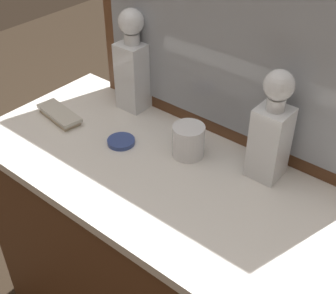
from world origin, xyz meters
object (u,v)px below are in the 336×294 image
crystal_tumbler_far_right (188,142)px  silver_brush_front (59,115)px  crystal_decanter_left (133,70)px  crystal_decanter_center (271,136)px  porcelain_dish (121,141)px

crystal_tumbler_far_right → silver_brush_front: crystal_tumbler_far_right is taller
crystal_decanter_left → crystal_tumbler_far_right: crystal_decanter_left is taller
crystal_decanter_center → crystal_tumbler_far_right: 0.22m
silver_brush_front → crystal_tumbler_far_right: bearing=14.5°
crystal_decanter_left → crystal_decanter_center: crystal_decanter_left is taller
crystal_tumbler_far_right → crystal_decanter_center: bearing=16.2°
crystal_decanter_left → crystal_decanter_center: bearing=-4.1°
crystal_decanter_left → crystal_decanter_center: 0.47m
crystal_decanter_left → porcelain_dish: bearing=-58.4°
crystal_decanter_center → crystal_tumbler_far_right: crystal_decanter_center is taller
crystal_tumbler_far_right → silver_brush_front: bearing=-165.5°
crystal_tumbler_far_right → porcelain_dish: bearing=-155.4°
crystal_decanter_center → crystal_tumbler_far_right: (-0.20, -0.06, -0.07)m
crystal_decanter_left → silver_brush_front: crystal_decanter_left is taller
crystal_decanter_center → silver_brush_front: size_ratio=1.73×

